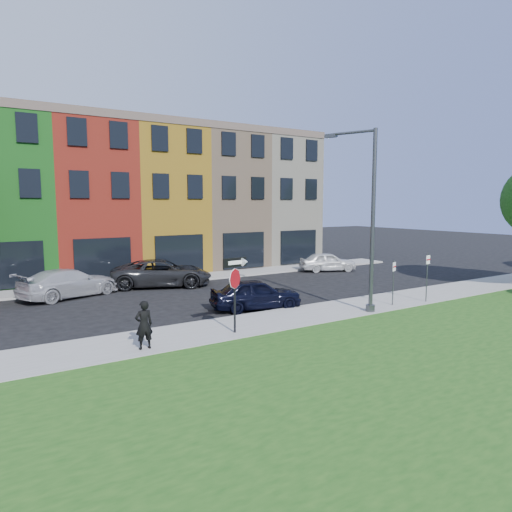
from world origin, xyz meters
TOP-DOWN VIEW (x-y plane):
  - ground at (0.00, 0.00)m, footprint 120.00×120.00m
  - sidewalk_near at (2.00, 3.00)m, footprint 40.00×3.00m
  - sidewalk_far at (-3.00, 15.00)m, footprint 40.00×2.40m
  - rowhouse_block at (-2.50, 21.18)m, footprint 30.00×10.12m
  - stop_sign at (-3.72, 2.21)m, footprint 1.05×0.18m
  - man at (-7.20, 2.16)m, footprint 0.60×0.40m
  - sedan_near at (-0.77, 5.43)m, footprint 3.55×4.95m
  - parked_car_silver at (-7.56, 12.96)m, footprint 5.47×6.56m
  - parked_car_dark at (-2.32, 13.32)m, footprint 6.66×7.62m
  - parked_car_white at (10.05, 12.74)m, footprint 4.45×5.17m
  - street_lamp at (2.95, 2.10)m, footprint 1.18×2.46m
  - parking_sign_a at (4.87, 2.24)m, footprint 0.31×0.14m
  - parking_sign_b at (6.86, 1.89)m, footprint 0.32×0.10m

SIDE VIEW (x-z plane):
  - ground at x=0.00m, z-range 0.00..0.00m
  - sidewalk_near at x=2.00m, z-range 0.00..0.12m
  - sidewalk_far at x=-3.00m, z-range 0.00..0.12m
  - parked_car_white at x=10.05m, z-range 0.00..1.37m
  - sedan_near at x=-0.77m, z-range 0.00..1.43m
  - parked_car_silver at x=-7.56m, z-range 0.00..1.51m
  - parked_car_dark at x=-2.32m, z-range 0.00..1.61m
  - man at x=-7.20m, z-range 0.12..1.74m
  - parking_sign_a at x=4.87m, z-range 0.39..2.51m
  - parking_sign_b at x=6.86m, z-range 0.40..2.80m
  - stop_sign at x=-3.72m, z-range 0.72..3.52m
  - street_lamp at x=2.95m, z-range 0.15..8.12m
  - rowhouse_block at x=-2.50m, z-range -0.01..9.99m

